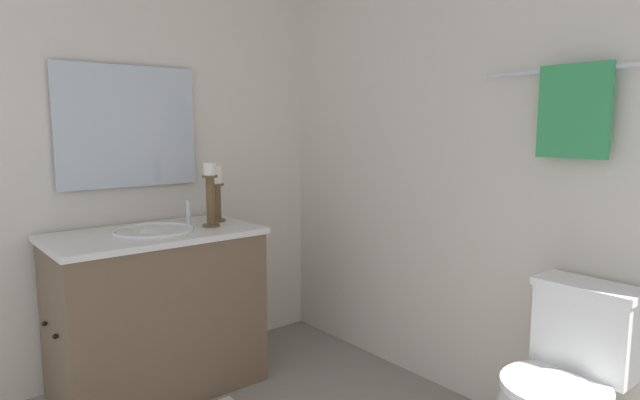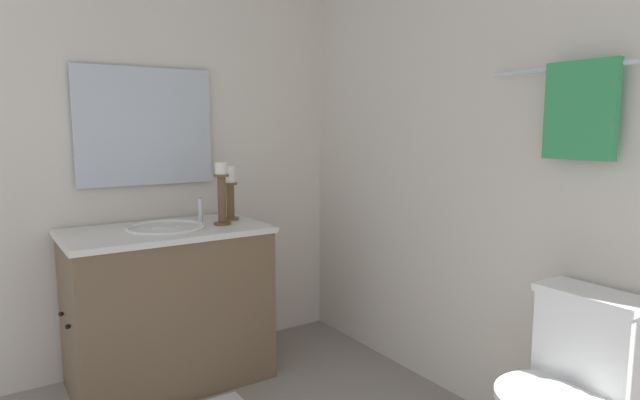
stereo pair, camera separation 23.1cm
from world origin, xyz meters
name	(u,v)px [view 1 (the left image)]	position (x,y,z in m)	size (l,w,h in m)	color
wall_back	(473,152)	(0.00, 1.10, 1.23)	(2.72, 0.04, 2.45)	silver
wall_left	(138,149)	(-1.36, 0.00, 1.23)	(0.04, 2.21, 2.45)	silver
vanity_cabinet	(157,311)	(-1.03, -0.06, 0.41)	(0.58, 1.01, 0.83)	brown
sink_basin	(154,239)	(-1.03, -0.06, 0.79)	(0.40, 0.40, 0.24)	white
mirror	(128,127)	(-1.31, -0.06, 1.34)	(0.02, 0.74, 0.63)	silver
candle_holder_tall	(217,192)	(-1.09, 0.32, 0.99)	(0.09, 0.09, 0.30)	brown
candle_holder_short	(210,193)	(-0.97, 0.22, 1.00)	(0.09, 0.09, 0.33)	brown
toilet	(564,390)	(0.63, 0.82, 0.37)	(0.39, 0.54, 0.75)	white
towel_bar	(579,69)	(0.51, 1.04, 1.57)	(0.02, 0.02, 0.82)	silver
towel_near_vanity	(574,111)	(0.51, 1.03, 1.40)	(0.28, 0.03, 0.37)	#389E59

